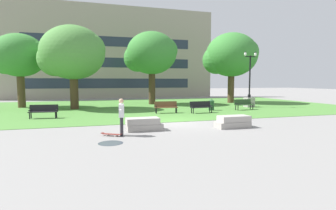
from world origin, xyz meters
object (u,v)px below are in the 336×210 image
at_px(person_skateboarder, 121,115).
at_px(trash_bin, 211,105).
at_px(concrete_block_center, 144,124).
at_px(park_bench_near_left, 201,106).
at_px(lamp_post_left, 249,96).
at_px(concrete_block_left, 233,122).
at_px(park_bench_far_right, 44,111).
at_px(park_bench_near_right, 244,104).
at_px(skateboard, 112,134).
at_px(park_bench_far_left, 166,106).

xyz_separation_m(person_skateboarder, trash_bin, (8.58, 8.37, -0.47)).
bearing_deg(concrete_block_center, trash_bin, 44.99).
relative_size(park_bench_near_left, lamp_post_left, 0.35).
bearing_deg(concrete_block_left, park_bench_far_right, 147.31).
bearing_deg(park_bench_near_right, skateboard, -146.45).
bearing_deg(skateboard, person_skateboarder, -5.92).
distance_m(person_skateboarder, park_bench_far_right, 8.37).
distance_m(park_bench_near_left, park_bench_near_right, 4.60).
bearing_deg(person_skateboarder, park_bench_far_left, 60.46).
bearing_deg(park_bench_near_left, park_bench_far_right, 178.87).
distance_m(park_bench_far_right, lamp_post_left, 17.95).
relative_size(concrete_block_left, person_skateboarder, 1.06).
bearing_deg(trash_bin, concrete_block_left, -107.91).
bearing_deg(person_skateboarder, lamp_post_left, 36.72).
bearing_deg(person_skateboarder, skateboard, 174.08).
height_order(skateboard, park_bench_near_right, park_bench_near_right).
bearing_deg(concrete_block_center, park_bench_far_right, 132.51).
distance_m(park_bench_near_right, trash_bin, 2.90).
distance_m(park_bench_near_right, park_bench_far_right, 15.84).
height_order(skateboard, trash_bin, trash_bin).
distance_m(person_skateboarder, park_bench_near_right, 13.93).
relative_size(park_bench_near_right, lamp_post_left, 0.35).
bearing_deg(trash_bin, skateboard, -137.32).
height_order(park_bench_near_right, park_bench_far_right, same).
bearing_deg(concrete_block_center, park_bench_far_left, 64.89).
relative_size(person_skateboarder, lamp_post_left, 0.32).
xyz_separation_m(concrete_block_left, park_bench_near_right, (5.43, 7.48, 0.23)).
distance_m(park_bench_near_left, park_bench_far_right, 11.35).
relative_size(concrete_block_left, park_bench_near_left, 0.99).
distance_m(skateboard, park_bench_near_right, 14.28).
height_order(concrete_block_center, park_bench_near_right, park_bench_near_right).
height_order(concrete_block_center, park_bench_far_right, park_bench_far_right).
relative_size(concrete_block_left, skateboard, 1.87).
bearing_deg(park_bench_near_left, skateboard, -137.29).
distance_m(concrete_block_left, park_bench_near_right, 9.25).
height_order(person_skateboarder, lamp_post_left, lamp_post_left).
height_order(concrete_block_center, trash_bin, trash_bin).
xyz_separation_m(person_skateboarder, skateboard, (-0.45, 0.05, -0.89)).
bearing_deg(trash_bin, park_bench_near_left, -137.45).
distance_m(concrete_block_center, lamp_post_left, 15.08).
xyz_separation_m(park_bench_far_right, trash_bin, (12.95, 1.25, -0.04)).
bearing_deg(skateboard, concrete_block_left, 3.58).
height_order(skateboard, park_bench_far_right, park_bench_far_right).
xyz_separation_m(skateboard, park_bench_near_left, (7.42, 6.85, 0.45)).
relative_size(park_bench_near_left, park_bench_far_left, 1.00).
distance_m(skateboard, lamp_post_left, 17.01).
xyz_separation_m(skateboard, lamp_post_left, (13.79, 9.91, 1.00)).
xyz_separation_m(concrete_block_left, person_skateboarder, (-6.02, -0.45, 0.67)).
height_order(park_bench_near_right, park_bench_far_left, same).
relative_size(concrete_block_left, park_bench_far_right, 0.98).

